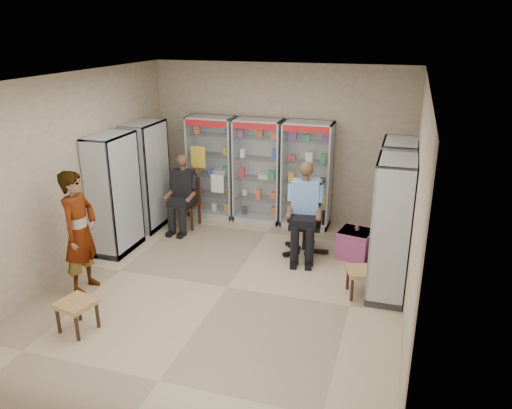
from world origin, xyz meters
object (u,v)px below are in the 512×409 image
(cabinet_right_near, at_px, (391,229))
(standing_man, at_px, (80,232))
(cabinet_back_mid, at_px, (258,171))
(cabinet_left_far, at_px, (147,176))
(cabinet_back_right, at_px, (307,175))
(cabinet_back_left, at_px, (212,167))
(pink_trunk, at_px, (355,244))
(cabinet_left_near, at_px, (114,194))
(seated_shopkeeper, at_px, (305,212))
(cabinet_right_far, at_px, (394,203))
(woven_stool_a, at_px, (361,282))
(woven_stool_b, at_px, (78,316))
(wooden_chair, at_px, (186,203))
(office_chair, at_px, (305,220))

(cabinet_right_near, distance_m, standing_man, 4.34)
(cabinet_back_mid, bearing_deg, standing_man, -115.35)
(cabinet_left_far, bearing_deg, cabinet_back_right, 108.19)
(cabinet_back_left, height_order, pink_trunk, cabinet_back_left)
(cabinet_left_near, relative_size, standing_man, 1.11)
(cabinet_left_near, xyz_separation_m, pink_trunk, (3.90, 0.88, -0.76))
(seated_shopkeeper, xyz_separation_m, pink_trunk, (0.83, 0.14, -0.52))
(cabinet_back_mid, relative_size, cabinet_left_near, 1.00)
(cabinet_left_far, bearing_deg, cabinet_back_mid, 116.32)
(cabinet_right_far, height_order, standing_man, cabinet_right_far)
(cabinet_back_mid, height_order, seated_shopkeeper, cabinet_back_mid)
(cabinet_back_right, xyz_separation_m, woven_stool_a, (1.30, -2.37, -0.80))
(cabinet_left_far, height_order, pink_trunk, cabinet_left_far)
(woven_stool_b, bearing_deg, cabinet_left_near, 109.72)
(cabinet_right_far, xyz_separation_m, wooden_chair, (-3.78, 0.40, -0.53))
(cabinet_back_mid, distance_m, woven_stool_a, 3.37)
(cabinet_right_near, distance_m, cabinet_left_far, 4.65)
(cabinet_left_near, height_order, pink_trunk, cabinet_left_near)
(wooden_chair, distance_m, office_chair, 2.45)
(wooden_chair, relative_size, pink_trunk, 1.92)
(pink_trunk, bearing_deg, seated_shopkeeper, -170.46)
(cabinet_left_far, distance_m, pink_trunk, 3.98)
(cabinet_back_left, height_order, office_chair, cabinet_back_left)
(woven_stool_a, height_order, woven_stool_b, woven_stool_b)
(cabinet_back_mid, xyz_separation_m, cabinet_right_far, (2.58, -1.13, 0.00))
(cabinet_back_mid, bearing_deg, wooden_chair, -148.69)
(cabinet_back_mid, distance_m, standing_man, 3.74)
(cabinet_back_right, distance_m, pink_trunk, 1.75)
(cabinet_back_left, distance_m, cabinet_right_near, 4.18)
(wooden_chair, bearing_deg, woven_stool_b, -87.83)
(wooden_chair, relative_size, office_chair, 0.79)
(cabinet_left_far, xyz_separation_m, cabinet_left_near, (0.00, -1.10, 0.00))
(pink_trunk, xyz_separation_m, woven_stool_b, (-3.08, -3.15, -0.03))
(cabinet_right_near, height_order, office_chair, cabinet_right_near)
(cabinet_left_far, bearing_deg, seated_shopkeeper, 83.29)
(cabinet_back_left, relative_size, cabinet_right_near, 1.00)
(office_chair, bearing_deg, cabinet_left_near, -172.95)
(cabinet_left_far, xyz_separation_m, office_chair, (3.07, -0.31, -0.41))
(cabinet_right_far, relative_size, cabinet_left_near, 1.00)
(cabinet_back_left, xyz_separation_m, cabinet_right_far, (3.53, -1.13, 0.00))
(cabinet_back_left, height_order, seated_shopkeeper, cabinet_back_left)
(cabinet_back_right, relative_size, woven_stool_a, 4.97)
(cabinet_back_mid, xyz_separation_m, cabinet_back_right, (0.95, 0.00, 0.00))
(pink_trunk, bearing_deg, cabinet_right_near, -62.43)
(cabinet_back_left, distance_m, woven_stool_a, 4.06)
(seated_shopkeeper, bearing_deg, wooden_chair, 159.44)
(office_chair, xyz_separation_m, pink_trunk, (0.83, 0.09, -0.36))
(cabinet_right_near, xyz_separation_m, cabinet_left_far, (-4.46, 1.30, 0.00))
(cabinet_left_near, relative_size, office_chair, 1.69)
(cabinet_right_far, xyz_separation_m, woven_stool_b, (-3.64, -3.17, -0.79))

